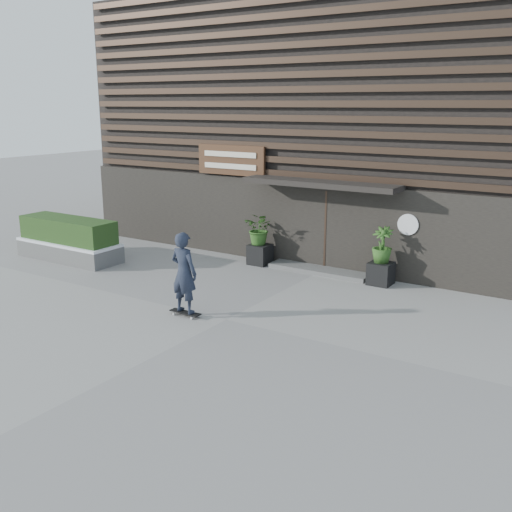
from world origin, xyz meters
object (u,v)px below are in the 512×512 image
Objects in this scene: raised_bed at (70,251)px; skateboarder at (184,273)px; planter_pot_left at (260,254)px; planter_pot_right at (381,273)px.

skateboarder is at bearing -18.01° from raised_bed.
skateboarder is at bearing -78.30° from planter_pot_left.
planter_pot_right is 0.31× the size of skateboarder.
planter_pot_right is at bearing 0.00° from planter_pot_left.
raised_bed is (-9.08, -2.67, -0.05)m from planter_pot_right.
planter_pot_left is 0.31× the size of skateboarder.
planter_pot_right reaches higher than raised_bed.
raised_bed is at bearing 161.99° from skateboarder.
planter_pot_left is 3.80m from planter_pot_right.
planter_pot_left is at bearing 101.70° from skateboarder.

